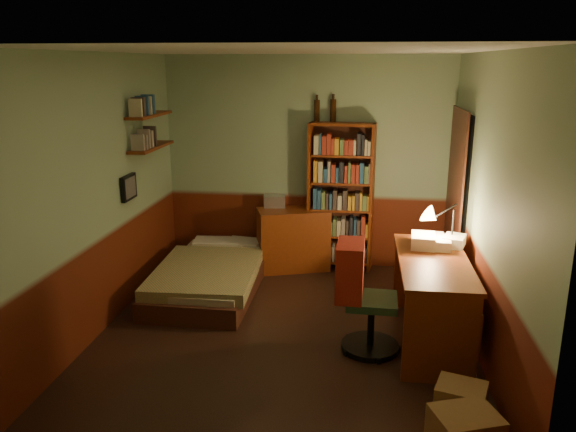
# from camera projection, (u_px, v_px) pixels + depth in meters

# --- Properties ---
(floor) EXTENTS (3.50, 4.00, 0.02)m
(floor) POSITION_uv_depth(u_px,v_px,m) (285.00, 335.00, 5.37)
(floor) COLOR black
(floor) RESTS_ON ground
(ceiling) EXTENTS (3.50, 4.00, 0.02)m
(ceiling) POSITION_uv_depth(u_px,v_px,m) (284.00, 49.00, 4.67)
(ceiling) COLOR silver
(ceiling) RESTS_ON wall_back
(wall_back) EXTENTS (3.50, 0.02, 2.60)m
(wall_back) POSITION_uv_depth(u_px,v_px,m) (307.00, 163.00, 6.94)
(wall_back) COLOR gray
(wall_back) RESTS_ON ground
(wall_left) EXTENTS (0.02, 4.00, 2.60)m
(wall_left) POSITION_uv_depth(u_px,v_px,m) (98.00, 196.00, 5.25)
(wall_left) COLOR gray
(wall_left) RESTS_ON ground
(wall_right) EXTENTS (0.02, 4.00, 2.60)m
(wall_right) POSITION_uv_depth(u_px,v_px,m) (488.00, 208.00, 4.79)
(wall_right) COLOR gray
(wall_right) RESTS_ON ground
(wall_front) EXTENTS (3.50, 0.02, 2.60)m
(wall_front) POSITION_uv_depth(u_px,v_px,m) (233.00, 288.00, 3.10)
(wall_front) COLOR gray
(wall_front) RESTS_ON ground
(doorway) EXTENTS (0.06, 0.90, 2.00)m
(doorway) POSITION_uv_depth(u_px,v_px,m) (457.00, 205.00, 6.12)
(doorway) COLOR black
(doorway) RESTS_ON ground
(door_trim) EXTENTS (0.02, 0.98, 2.08)m
(door_trim) POSITION_uv_depth(u_px,v_px,m) (454.00, 205.00, 6.12)
(door_trim) COLOR #391B12
(door_trim) RESTS_ON ground
(bed) EXTENTS (1.05, 1.93, 0.57)m
(bed) POSITION_uv_depth(u_px,v_px,m) (211.00, 266.00, 6.34)
(bed) COLOR #5F7243
(bed) RESTS_ON ground
(dresser) EXTENTS (0.95, 0.68, 0.76)m
(dresser) POSITION_uv_depth(u_px,v_px,m) (293.00, 239.00, 6.97)
(dresser) COLOR #65280E
(dresser) RESTS_ON ground
(mini_stereo) EXTENTS (0.29, 0.24, 0.14)m
(mini_stereo) POSITION_uv_depth(u_px,v_px,m) (274.00, 201.00, 7.00)
(mini_stereo) COLOR #B2B2B7
(mini_stereo) RESTS_ON dresser
(bookshelf) EXTENTS (0.80, 0.34, 1.82)m
(bookshelf) POSITION_uv_depth(u_px,v_px,m) (341.00, 198.00, 6.83)
(bookshelf) COLOR #65280E
(bookshelf) RESTS_ON ground
(bottle_left) EXTENTS (0.07, 0.07, 0.26)m
(bottle_left) POSITION_uv_depth(u_px,v_px,m) (317.00, 111.00, 6.70)
(bottle_left) COLOR black
(bottle_left) RESTS_ON bookshelf
(bottle_right) EXTENTS (0.09, 0.09, 0.27)m
(bottle_right) POSITION_uv_depth(u_px,v_px,m) (333.00, 111.00, 6.68)
(bottle_right) COLOR black
(bottle_right) RESTS_ON bookshelf
(desk) EXTENTS (0.63, 1.50, 0.80)m
(desk) POSITION_uv_depth(u_px,v_px,m) (431.00, 301.00, 5.13)
(desk) COLOR #65280E
(desk) RESTS_ON ground
(paper_stack) EXTENTS (0.26, 0.30, 0.10)m
(paper_stack) POSITION_uv_depth(u_px,v_px,m) (454.00, 241.00, 5.37)
(paper_stack) COLOR silver
(paper_stack) RESTS_ON desk
(desk_lamp) EXTENTS (0.20, 0.20, 0.60)m
(desk_lamp) POSITION_uv_depth(u_px,v_px,m) (454.00, 215.00, 5.35)
(desk_lamp) COLOR black
(desk_lamp) RESTS_ON desk
(office_chair) EXTENTS (0.51, 0.45, 1.00)m
(office_chair) POSITION_uv_depth(u_px,v_px,m) (372.00, 298.00, 4.94)
(office_chair) COLOR #2A4E2F
(office_chair) RESTS_ON ground
(red_jacket) EXTENTS (0.33, 0.47, 0.50)m
(red_jacket) POSITION_uv_depth(u_px,v_px,m) (361.00, 214.00, 4.81)
(red_jacket) COLOR #B3281A
(red_jacket) RESTS_ON office_chair
(wall_shelf_lower) EXTENTS (0.20, 0.90, 0.03)m
(wall_shelf_lower) POSITION_uv_depth(u_px,v_px,m) (152.00, 147.00, 6.20)
(wall_shelf_lower) COLOR #65280E
(wall_shelf_lower) RESTS_ON wall_left
(wall_shelf_upper) EXTENTS (0.20, 0.90, 0.03)m
(wall_shelf_upper) POSITION_uv_depth(u_px,v_px,m) (149.00, 115.00, 6.11)
(wall_shelf_upper) COLOR #65280E
(wall_shelf_upper) RESTS_ON wall_left
(framed_picture) EXTENTS (0.04, 0.32, 0.26)m
(framed_picture) POSITION_uv_depth(u_px,v_px,m) (129.00, 187.00, 5.83)
(framed_picture) COLOR black
(framed_picture) RESTS_ON wall_left
(cardboard_box_b) EXTENTS (0.42, 0.38, 0.24)m
(cardboard_box_b) POSITION_uv_depth(u_px,v_px,m) (461.00, 400.00, 4.10)
(cardboard_box_b) COLOR olive
(cardboard_box_b) RESTS_ON ground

